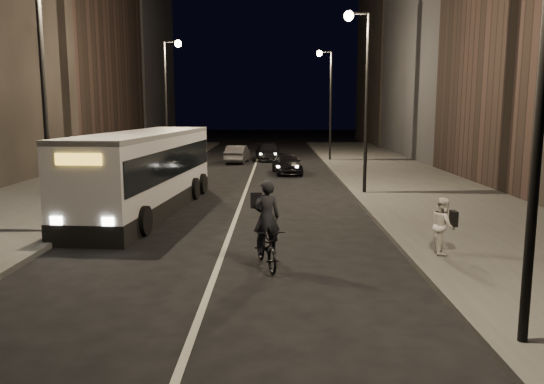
{
  "coord_description": "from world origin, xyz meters",
  "views": [
    {
      "loc": [
        1.48,
        -12.37,
        3.99
      ],
      "look_at": [
        1.37,
        3.44,
        1.5
      ],
      "focal_mm": 35.0,
      "sensor_mm": 36.0,
      "label": 1
    }
  ],
  "objects_px": {
    "streetlight_right_mid": "(361,78)",
    "streetlight_left_far": "(169,87)",
    "cyclist_on_bicycle": "(267,238)",
    "car_near": "(287,163)",
    "city_bus": "(146,168)",
    "car_mid": "(238,154)",
    "streetlight_right_far": "(327,90)",
    "streetlight_left_near": "(51,63)",
    "car_far": "(268,152)",
    "streetlight_right_near": "(530,17)",
    "pedestrian_woman": "(443,225)"
  },
  "relations": [
    {
      "from": "streetlight_right_far",
      "to": "car_near",
      "type": "height_order",
      "value": "streetlight_right_far"
    },
    {
      "from": "streetlight_right_far",
      "to": "cyclist_on_bicycle",
      "type": "xyz_separation_m",
      "value": [
        -4.08,
        -27.37,
        -4.61
      ]
    },
    {
      "from": "streetlight_right_far",
      "to": "cyclist_on_bicycle",
      "type": "height_order",
      "value": "streetlight_right_far"
    },
    {
      "from": "streetlight_left_near",
      "to": "car_far",
      "type": "bearing_deg",
      "value": 76.09
    },
    {
      "from": "cyclist_on_bicycle",
      "to": "car_far",
      "type": "relative_size",
      "value": 0.51
    },
    {
      "from": "streetlight_left_near",
      "to": "car_near",
      "type": "relative_size",
      "value": 2.07
    },
    {
      "from": "streetlight_right_far",
      "to": "car_far",
      "type": "distance_m",
      "value": 6.57
    },
    {
      "from": "city_bus",
      "to": "car_mid",
      "type": "distance_m",
      "value": 19.07
    },
    {
      "from": "cyclist_on_bicycle",
      "to": "pedestrian_woman",
      "type": "bearing_deg",
      "value": -4.52
    },
    {
      "from": "streetlight_right_far",
      "to": "car_far",
      "type": "relative_size",
      "value": 1.81
    },
    {
      "from": "streetlight_left_far",
      "to": "city_bus",
      "type": "bearing_deg",
      "value": -82.87
    },
    {
      "from": "car_far",
      "to": "streetlight_left_near",
      "type": "bearing_deg",
      "value": -110.07
    },
    {
      "from": "cyclist_on_bicycle",
      "to": "streetlight_right_mid",
      "type": "bearing_deg",
      "value": 55.81
    },
    {
      "from": "streetlight_left_far",
      "to": "pedestrian_woman",
      "type": "height_order",
      "value": "streetlight_left_far"
    },
    {
      "from": "cyclist_on_bicycle",
      "to": "car_far",
      "type": "height_order",
      "value": "cyclist_on_bicycle"
    },
    {
      "from": "streetlight_right_mid",
      "to": "streetlight_left_far",
      "type": "xyz_separation_m",
      "value": [
        -10.66,
        10.0,
        0.0
      ]
    },
    {
      "from": "city_bus",
      "to": "car_far",
      "type": "relative_size",
      "value": 2.61
    },
    {
      "from": "streetlight_left_far",
      "to": "car_near",
      "type": "distance_m",
      "value": 8.99
    },
    {
      "from": "pedestrian_woman",
      "to": "cyclist_on_bicycle",
      "type": "bearing_deg",
      "value": 105.59
    },
    {
      "from": "streetlight_right_mid",
      "to": "streetlight_left_far",
      "type": "height_order",
      "value": "same"
    },
    {
      "from": "streetlight_left_far",
      "to": "pedestrian_woman",
      "type": "relative_size",
      "value": 5.36
    },
    {
      "from": "cyclist_on_bicycle",
      "to": "pedestrian_woman",
      "type": "relative_size",
      "value": 1.5
    },
    {
      "from": "streetlight_left_far",
      "to": "car_near",
      "type": "height_order",
      "value": "streetlight_left_far"
    },
    {
      "from": "car_far",
      "to": "streetlight_right_far",
      "type": "bearing_deg",
      "value": -20.15
    },
    {
      "from": "streetlight_right_near",
      "to": "streetlight_right_mid",
      "type": "xyz_separation_m",
      "value": [
        0.0,
        16.0,
        0.0
      ]
    },
    {
      "from": "streetlight_right_far",
      "to": "car_far",
      "type": "bearing_deg",
      "value": 166.01
    },
    {
      "from": "streetlight_right_mid",
      "to": "car_mid",
      "type": "bearing_deg",
      "value": 114.02
    },
    {
      "from": "car_near",
      "to": "streetlight_right_near",
      "type": "bearing_deg",
      "value": -89.51
    },
    {
      "from": "car_near",
      "to": "streetlight_right_far",
      "type": "bearing_deg",
      "value": 60.55
    },
    {
      "from": "car_mid",
      "to": "pedestrian_woman",
      "type": "bearing_deg",
      "value": 111.06
    },
    {
      "from": "streetlight_left_far",
      "to": "city_bus",
      "type": "distance_m",
      "value": 14.43
    },
    {
      "from": "streetlight_right_near",
      "to": "streetlight_right_far",
      "type": "xyz_separation_m",
      "value": [
        0.0,
        32.0,
        0.0
      ]
    },
    {
      "from": "streetlight_right_mid",
      "to": "city_bus",
      "type": "bearing_deg",
      "value": -156.7
    },
    {
      "from": "city_bus",
      "to": "streetlight_left_near",
      "type": "bearing_deg",
      "value": -107.97
    },
    {
      "from": "streetlight_right_mid",
      "to": "cyclist_on_bicycle",
      "type": "bearing_deg",
      "value": -109.75
    },
    {
      "from": "streetlight_right_near",
      "to": "city_bus",
      "type": "bearing_deg",
      "value": 126.32
    },
    {
      "from": "streetlight_left_near",
      "to": "car_far",
      "type": "relative_size",
      "value": 1.81
    },
    {
      "from": "streetlight_right_mid",
      "to": "city_bus",
      "type": "height_order",
      "value": "streetlight_right_mid"
    },
    {
      "from": "streetlight_right_near",
      "to": "pedestrian_woman",
      "type": "relative_size",
      "value": 5.36
    },
    {
      "from": "streetlight_left_far",
      "to": "car_far",
      "type": "xyz_separation_m",
      "value": [
        6.22,
        7.11,
        -4.71
      ]
    },
    {
      "from": "car_far",
      "to": "car_mid",
      "type": "bearing_deg",
      "value": -144.24
    },
    {
      "from": "cyclist_on_bicycle",
      "to": "car_near",
      "type": "relative_size",
      "value": 0.58
    },
    {
      "from": "streetlight_left_near",
      "to": "car_near",
      "type": "height_order",
      "value": "streetlight_left_near"
    },
    {
      "from": "cyclist_on_bicycle",
      "to": "car_mid",
      "type": "relative_size",
      "value": 0.57
    },
    {
      "from": "cyclist_on_bicycle",
      "to": "pedestrian_woman",
      "type": "distance_m",
      "value": 4.77
    },
    {
      "from": "streetlight_left_far",
      "to": "car_far",
      "type": "relative_size",
      "value": 1.81
    },
    {
      "from": "streetlight_right_near",
      "to": "car_near",
      "type": "relative_size",
      "value": 2.07
    },
    {
      "from": "pedestrian_woman",
      "to": "car_mid",
      "type": "height_order",
      "value": "pedestrian_woman"
    },
    {
      "from": "streetlight_right_far",
      "to": "pedestrian_woman",
      "type": "bearing_deg",
      "value": -88.68
    },
    {
      "from": "city_bus",
      "to": "cyclist_on_bicycle",
      "type": "height_order",
      "value": "city_bus"
    }
  ]
}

